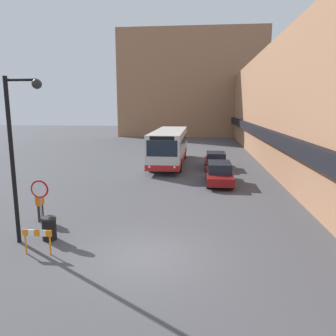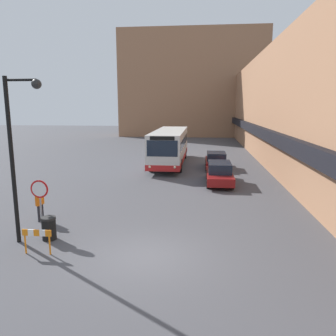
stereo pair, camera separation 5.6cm
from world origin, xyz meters
The scene contains 11 objects.
ground_plane centered at (0.00, 0.00, 0.00)m, with size 160.00×160.00×0.00m, color #47474C.
building_row_right centered at (9.98, 24.00, 5.27)m, with size 5.50×60.00×10.57m.
building_backdrop_far centered at (0.00, 50.77, 9.30)m, with size 26.00×8.00×18.59m.
city_bus centered at (-1.02, 19.21, 1.75)m, with size 2.70×11.92×3.19m.
parked_car_front centered at (3.20, 11.82, 0.75)m, with size 1.81×4.63×1.50m.
parked_car_middle centered at (3.20, 17.61, 0.70)m, with size 1.86×4.23×1.40m.
stop_sign centered at (-4.74, 1.69, 1.70)m, with size 0.76×0.08×2.34m.
street_lamp centered at (-4.98, 0.77, 3.98)m, with size 1.46×0.36×6.43m.
pedestrian centered at (-5.58, 3.22, 0.96)m, with size 0.24×0.52×1.60m.
trash_bin centered at (-4.16, 1.14, 0.48)m, with size 0.59×0.59×0.95m.
construction_barricade centered at (-3.96, -0.20, 0.67)m, with size 1.10×0.06×0.94m.
Camera 1 is at (1.90, -10.87, 5.33)m, focal length 35.00 mm.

